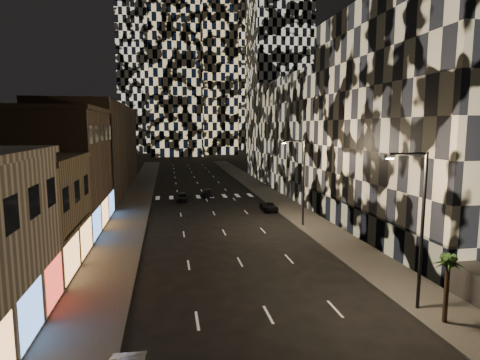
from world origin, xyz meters
name	(u,v)px	position (x,y,z in m)	size (l,w,h in m)	color
sidewalk_left	(137,198)	(-10.00, 50.00, 0.07)	(4.00, 120.00, 0.15)	#47443F
sidewalk_right	(269,194)	(10.00, 50.00, 0.07)	(4.00, 120.00, 0.15)	#47443F
curb_left	(151,198)	(-7.90, 50.00, 0.07)	(0.20, 120.00, 0.15)	#4C4C47
curb_right	(256,194)	(7.90, 50.00, 0.07)	(0.20, 120.00, 0.15)	#4C4C47
retail_tan	(5,218)	(-17.00, 21.00, 4.00)	(10.00, 10.00, 8.00)	brown
retail_brown	(52,171)	(-17.00, 33.50, 6.00)	(10.00, 15.00, 12.00)	brown
retail_filler_left	(96,148)	(-17.00, 60.00, 7.00)	(10.00, 40.00, 14.00)	brown
midrise_right	(440,121)	(20.00, 24.50, 11.00)	(16.00, 25.00, 22.00)	#232326
midrise_base	(360,223)	(12.30, 24.50, 1.50)	(0.60, 25.00, 3.00)	#383838
midrise_filler_right	(315,135)	(20.00, 57.00, 9.00)	(16.00, 40.00, 18.00)	#232326
tower_right_mid	(279,15)	(35.00, 135.00, 50.00)	(20.00, 20.00, 100.00)	black
tower_left_back	(148,4)	(-12.00, 165.00, 60.00)	(24.00, 24.00, 120.00)	black
tower_center_low	(174,21)	(-2.00, 140.00, 47.50)	(18.00, 18.00, 95.00)	black
streetlight_near	(419,220)	(8.35, 10.00, 5.35)	(2.55, 0.25, 9.00)	black
streetlight_far	(302,176)	(8.35, 30.00, 5.35)	(2.55, 0.25, 9.00)	black
car_dark_midlane	(182,197)	(-3.50, 46.74, 0.62)	(1.46, 3.62, 1.23)	black
car_dark_oncoming	(208,192)	(0.54, 50.15, 0.59)	(1.67, 4.10, 1.19)	black
car_dark_rightlane	(269,207)	(7.00, 38.15, 0.53)	(1.76, 3.82, 1.06)	black
palm_tree	(448,266)	(9.00, 8.23, 3.24)	(1.89, 1.91, 3.74)	#47331E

